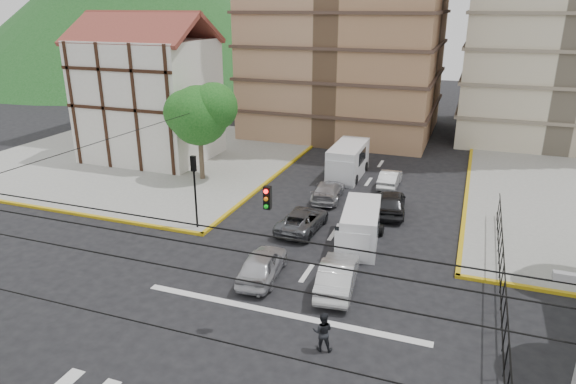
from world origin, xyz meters
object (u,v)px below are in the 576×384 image
at_px(van_right_lane, 360,228).
at_px(car_silver_front_left, 262,264).
at_px(traffic_light_nw, 194,180).
at_px(van_left_lane, 347,162).
at_px(car_white_front_right, 338,275).
at_px(pedestrian_crosswalk, 323,332).

bearing_deg(van_right_lane, car_silver_front_left, -133.80).
distance_m(traffic_light_nw, van_left_lane, 14.15).
xyz_separation_m(van_right_lane, van_left_lane, (-3.59, 11.58, 0.17)).
xyz_separation_m(car_white_front_right, pedestrian_crosswalk, (0.63, -4.61, 0.07)).
relative_size(traffic_light_nw, car_white_front_right, 0.97).
bearing_deg(pedestrian_crosswalk, traffic_light_nw, -51.48).
height_order(van_left_lane, car_white_front_right, van_left_lane).
bearing_deg(traffic_light_nw, pedestrian_crosswalk, -39.24).
relative_size(van_right_lane, car_white_front_right, 1.12).
xyz_separation_m(traffic_light_nw, car_white_front_right, (9.62, -3.76, -2.36)).
relative_size(van_left_lane, car_silver_front_left, 1.31).
height_order(traffic_light_nw, van_right_lane, traffic_light_nw).
relative_size(van_left_lane, car_white_front_right, 1.24).
bearing_deg(traffic_light_nw, car_white_front_right, -21.35).
height_order(car_silver_front_left, pedestrian_crosswalk, pedestrian_crosswalk).
bearing_deg(traffic_light_nw, car_silver_front_left, -34.06).
xyz_separation_m(traffic_light_nw, van_right_lane, (9.56, 1.11, -2.05)).
relative_size(traffic_light_nw, car_silver_front_left, 1.02).
bearing_deg(car_white_front_right, van_right_lane, -95.76).
xyz_separation_m(van_left_lane, pedestrian_crosswalk, (4.29, -21.06, -0.41)).
bearing_deg(traffic_light_nw, van_left_lane, 64.84).
height_order(traffic_light_nw, pedestrian_crosswalk, traffic_light_nw).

